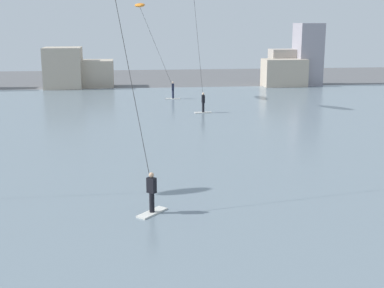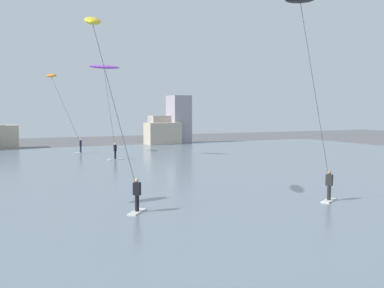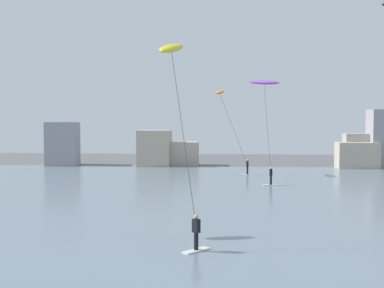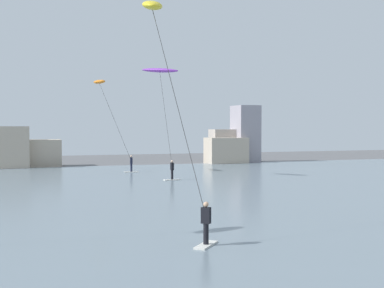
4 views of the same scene
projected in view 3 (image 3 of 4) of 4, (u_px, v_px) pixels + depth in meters
water_bay at (221, 203)px, 35.50m from camera, size 84.00×52.00×0.10m
far_shore_buildings at (226, 147)px, 62.45m from camera, size 42.82×5.70×7.10m
kitesurfer_orange at (223, 101)px, 52.55m from camera, size 4.27×2.94×8.94m
kitesurfer_yellow at (175, 72)px, 24.21m from camera, size 2.73×4.61×9.88m
kitesurfer_purple at (265, 89)px, 45.63m from camera, size 3.29×3.94×9.53m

